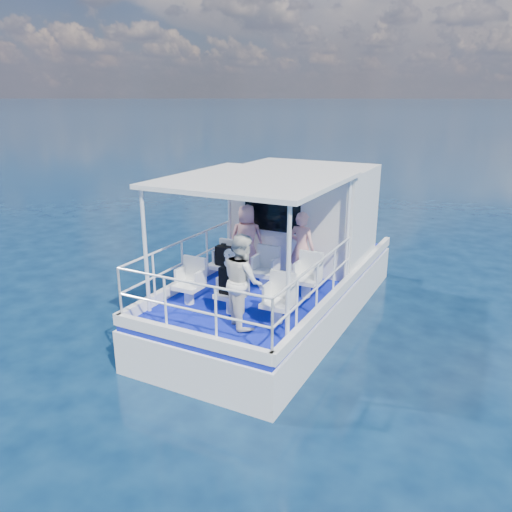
{
  "coord_description": "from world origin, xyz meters",
  "views": [
    {
      "loc": [
        4.13,
        -8.13,
        4.57
      ],
      "look_at": [
        0.13,
        -0.4,
        1.78
      ],
      "focal_mm": 35.0,
      "sensor_mm": 36.0,
      "label": 1
    }
  ],
  "objects_px": {
    "passenger_port_fwd": "(247,239)",
    "panda": "(230,258)",
    "passenger_stbd_aft": "(243,280)",
    "backpack_center": "(229,281)"
  },
  "relations": [
    {
      "from": "passenger_port_fwd",
      "to": "passenger_stbd_aft",
      "type": "xyz_separation_m",
      "value": [
        1.21,
        -2.38,
        0.05
      ]
    },
    {
      "from": "passenger_stbd_aft",
      "to": "backpack_center",
      "type": "distance_m",
      "value": 0.53
    },
    {
      "from": "passenger_stbd_aft",
      "to": "passenger_port_fwd",
      "type": "bearing_deg",
      "value": -19.42
    },
    {
      "from": "passenger_port_fwd",
      "to": "panda",
      "type": "bearing_deg",
      "value": 89.31
    },
    {
      "from": "passenger_port_fwd",
      "to": "panda",
      "type": "xyz_separation_m",
      "value": [
        0.8,
        -2.1,
        0.3
      ]
    },
    {
      "from": "passenger_port_fwd",
      "to": "panda",
      "type": "relative_size",
      "value": 4.13
    },
    {
      "from": "passenger_stbd_aft",
      "to": "panda",
      "type": "distance_m",
      "value": 0.55
    },
    {
      "from": "passenger_stbd_aft",
      "to": "backpack_center",
      "type": "relative_size",
      "value": 3.3
    },
    {
      "from": "passenger_stbd_aft",
      "to": "panda",
      "type": "relative_size",
      "value": 4.38
    },
    {
      "from": "passenger_port_fwd",
      "to": "backpack_center",
      "type": "bearing_deg",
      "value": 88.75
    }
  ]
}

